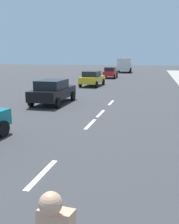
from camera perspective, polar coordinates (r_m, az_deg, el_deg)
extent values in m
plane|color=#38383A|center=(16.80, 4.75, 1.96)|extent=(160.00, 160.00, 0.00)
cube|color=white|center=(6.95, -10.68, -13.57)|extent=(0.16, 1.80, 0.01)
cube|color=white|center=(11.58, 0.18, -2.74)|extent=(0.16, 1.80, 0.01)
cube|color=white|center=(13.75, 2.52, -0.33)|extent=(0.16, 1.80, 0.01)
cube|color=white|center=(17.07, 4.90, 2.13)|extent=(0.16, 1.80, 0.01)
sphere|color=tan|center=(2.47, -8.80, -19.80)|extent=(0.22, 0.22, 0.22)
cylinder|color=black|center=(10.23, -18.99, -3.63)|extent=(0.21, 0.65, 0.64)
cube|color=black|center=(16.84, -8.19, 4.27)|extent=(1.79, 4.25, 0.64)
cube|color=black|center=(16.58, -8.54, 6.23)|extent=(1.57, 2.21, 0.56)
cylinder|color=black|center=(18.56, -9.00, 3.83)|extent=(0.18, 0.64, 0.64)
cylinder|color=black|center=(17.93, -3.76, 3.66)|extent=(0.18, 0.64, 0.64)
cylinder|color=black|center=(15.98, -13.09, 2.31)|extent=(0.18, 0.64, 0.64)
cylinder|color=black|center=(15.25, -7.13, 2.06)|extent=(0.18, 0.64, 0.64)
cube|color=gold|center=(26.89, 0.64, 7.38)|extent=(1.94, 4.18, 0.64)
cube|color=black|center=(26.65, 0.51, 8.63)|extent=(1.62, 2.20, 0.56)
cylinder|color=black|center=(28.50, -0.21, 6.91)|extent=(0.21, 0.65, 0.64)
cylinder|color=black|center=(28.03, 3.16, 6.80)|extent=(0.21, 0.65, 0.64)
cylinder|color=black|center=(25.88, -2.09, 6.35)|extent=(0.21, 0.65, 0.64)
cylinder|color=black|center=(25.36, 1.59, 6.23)|extent=(0.21, 0.65, 0.64)
cube|color=red|center=(37.27, 4.73, 8.72)|extent=(1.69, 3.88, 0.64)
cube|color=black|center=(37.05, 4.70, 9.63)|extent=(1.46, 2.03, 0.56)
cylinder|color=black|center=(38.71, 3.81, 8.32)|extent=(0.19, 0.64, 0.64)
cylinder|color=black|center=(38.48, 6.21, 8.25)|extent=(0.19, 0.64, 0.64)
cylinder|color=black|center=(36.14, 3.13, 8.04)|extent=(0.19, 0.64, 0.64)
cylinder|color=black|center=(35.89, 5.69, 7.97)|extent=(0.19, 0.64, 0.64)
cube|color=#23478C|center=(53.75, 8.05, 10.29)|extent=(2.50, 2.45, 1.40)
cube|color=silver|center=(50.75, 7.83, 10.69)|extent=(2.59, 4.27, 2.30)
cylinder|color=black|center=(53.74, 6.72, 9.52)|extent=(0.32, 0.91, 0.90)
cylinder|color=black|center=(53.58, 9.31, 9.44)|extent=(0.32, 0.91, 0.90)
cylinder|color=black|center=(49.86, 6.31, 9.32)|extent=(0.32, 0.91, 0.90)
cylinder|color=black|center=(49.69, 9.10, 9.23)|extent=(0.32, 0.91, 0.90)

